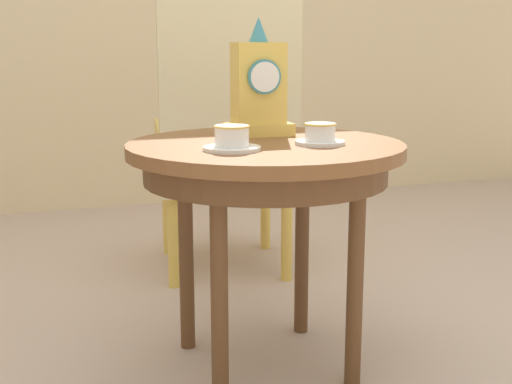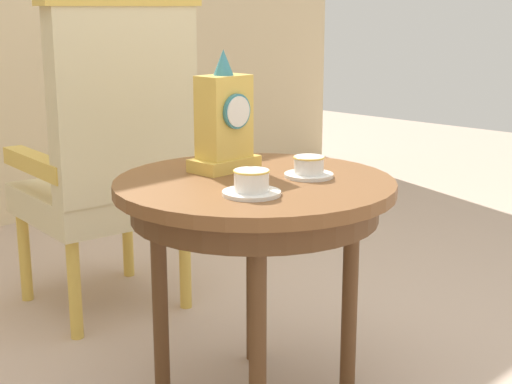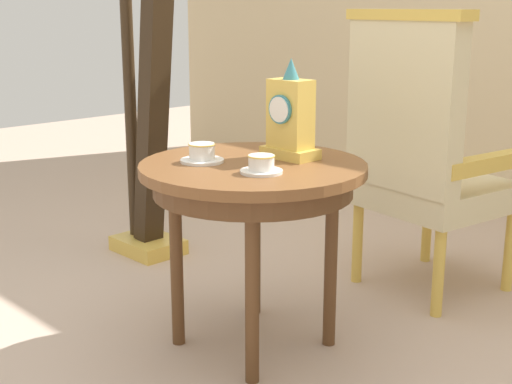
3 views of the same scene
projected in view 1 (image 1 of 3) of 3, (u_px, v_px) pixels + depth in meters
The scene contains 6 objects.
ground_plane at pixel (269, 369), 1.95m from camera, with size 10.00×10.00×0.00m, color #BCA38E.
side_table at pixel (266, 169), 1.87m from camera, with size 0.75×0.75×0.65m.
teacup_left at pixel (232, 139), 1.70m from camera, with size 0.15×0.15×0.06m.
teacup_right at pixel (320, 135), 1.81m from camera, with size 0.13×0.13×0.06m.
mantel_clock at pixel (259, 89), 1.97m from camera, with size 0.19×0.11×0.34m.
armchair at pixel (226, 128), 2.65m from camera, with size 0.61×0.60×1.14m.
Camera 1 is at (-0.61, -1.70, 0.90)m, focal length 47.99 mm.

